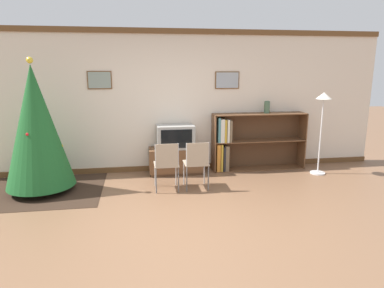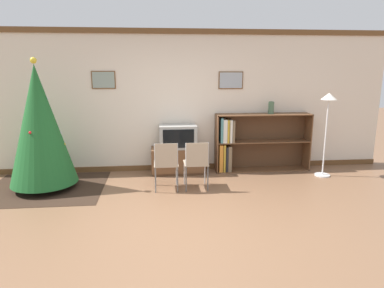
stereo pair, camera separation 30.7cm
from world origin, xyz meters
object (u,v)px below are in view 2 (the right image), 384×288
object	(u,v)px
standing_lamp	(328,113)
folding_chair_left	(166,163)
vase	(271,107)
bookshelf	(247,143)
television	(178,137)
christmas_tree	(40,126)
tv_console	(178,160)
folding_chair_right	(196,162)

from	to	relation	value
standing_lamp	folding_chair_left	bearing A→B (deg)	-170.46
folding_chair_left	vase	size ratio (longest dim) A/B	3.46
bookshelf	television	bearing A→B (deg)	-177.21
christmas_tree	tv_console	world-z (taller)	christmas_tree
television	standing_lamp	xyz separation A→B (m)	(2.70, -0.44, 0.47)
christmas_tree	television	distance (m)	2.40
bookshelf	standing_lamp	world-z (taller)	standing_lamp
tv_console	standing_lamp	bearing A→B (deg)	-9.38
vase	tv_console	bearing A→B (deg)	-177.78
christmas_tree	tv_console	size ratio (longest dim) A/B	2.12
folding_chair_right	standing_lamp	distance (m)	2.60
folding_chair_left	standing_lamp	world-z (taller)	standing_lamp
television	bookshelf	size ratio (longest dim) A/B	0.38
christmas_tree	folding_chair_right	xyz separation A→B (m)	(2.53, -0.30, -0.60)
folding_chair_left	bookshelf	size ratio (longest dim) A/B	0.44
christmas_tree	vase	world-z (taller)	christmas_tree
bookshelf	christmas_tree	bearing A→B (deg)	-169.02
folding_chair_right	standing_lamp	xyz separation A→B (m)	(2.45, 0.50, 0.72)
tv_console	folding_chair_left	bearing A→B (deg)	-104.82
folding_chair_left	standing_lamp	bearing A→B (deg)	9.54
tv_console	standing_lamp	distance (m)	2.89
folding_chair_left	vase	world-z (taller)	vase
folding_chair_right	tv_console	bearing A→B (deg)	104.82
christmas_tree	bookshelf	world-z (taller)	christmas_tree
tv_console	standing_lamp	xyz separation A→B (m)	(2.70, -0.45, 0.94)
folding_chair_right	vase	bearing A→B (deg)	32.89
folding_chair_right	bookshelf	xyz separation A→B (m)	(1.11, 1.00, 0.08)
television	standing_lamp	distance (m)	2.78
vase	standing_lamp	bearing A→B (deg)	-30.21
tv_console	bookshelf	xyz separation A→B (m)	(1.36, 0.06, 0.30)
folding_chair_left	folding_chair_right	xyz separation A→B (m)	(0.50, 0.00, 0.00)
christmas_tree	tv_console	xyz separation A→B (m)	(2.28, 0.64, -0.83)
bookshelf	standing_lamp	distance (m)	1.57
folding_chair_right	bookshelf	world-z (taller)	bookshelf
vase	television	bearing A→B (deg)	-177.70
tv_console	folding_chair_right	size ratio (longest dim) A/B	1.23
christmas_tree	bookshelf	bearing A→B (deg)	10.98
bookshelf	standing_lamp	size ratio (longest dim) A/B	1.19
christmas_tree	vase	bearing A→B (deg)	9.88
folding_chair_left	folding_chair_right	distance (m)	0.50
christmas_tree	folding_chair_left	distance (m)	2.14
folding_chair_left	bookshelf	world-z (taller)	bookshelf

